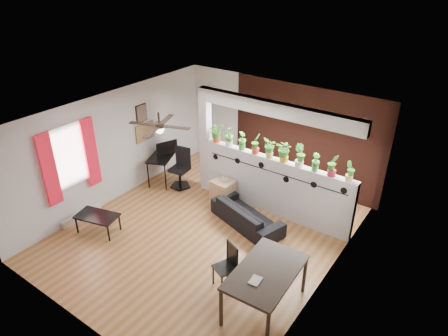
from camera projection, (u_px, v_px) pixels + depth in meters
room_shell at (204, 179)px, 7.86m from camera, size 6.30×7.10×2.90m
partition_wall at (274, 187)px, 8.82m from camera, size 3.60×0.18×1.35m
ceiling_header at (280, 110)px, 7.99m from camera, size 3.60×0.18×0.30m
pier_column at (206, 140)px, 9.51m from camera, size 0.22×0.20×2.60m
brick_panel at (306, 139)px, 9.59m from camera, size 3.90×0.05×2.60m
vine_decal at (273, 172)px, 8.57m from camera, size 3.31×0.01×0.30m
window_assembly at (70, 158)px, 8.20m from camera, size 0.09×1.30×1.55m
baseboard_heater at (82, 215)px, 8.86m from camera, size 0.08×1.00×0.18m
corkboard at (145, 132)px, 9.84m from camera, size 0.03×0.60×0.45m
framed_art at (141, 113)px, 9.57m from camera, size 0.03×0.34×0.44m
ceiling_fan at (159, 127)px, 7.58m from camera, size 1.19×1.19×0.43m
potted_plant_0 at (217, 132)px, 9.20m from camera, size 0.32×0.32×0.48m
potted_plant_1 at (229, 136)px, 9.02m from camera, size 0.25×0.28×0.46m
potted_plant_2 at (242, 140)px, 8.85m from camera, size 0.23×0.26×0.42m
potted_plant_3 at (256, 143)px, 8.66m from camera, size 0.26×0.29×0.46m
potted_plant_4 at (270, 147)px, 8.49m from camera, size 0.27×0.29×0.44m
potted_plant_5 at (285, 151)px, 8.30m from camera, size 0.26×0.21×0.49m
potted_plant_6 at (300, 155)px, 8.12m from camera, size 0.27×0.22×0.48m
potted_plant_7 at (316, 162)px, 7.96m from camera, size 0.22×0.23×0.38m
potted_plant_8 at (333, 164)px, 7.76m from camera, size 0.31×0.30×0.47m
potted_plant_9 at (350, 171)px, 7.60m from camera, size 0.27×0.26×0.41m
sofa at (247, 215)px, 8.60m from camera, size 1.77×1.11×0.48m
cube_shelf at (223, 192)px, 9.35m from camera, size 0.52×0.47×0.59m
cup at (225, 180)px, 9.16m from camera, size 0.17×0.17×0.10m
computer_desk at (163, 157)px, 10.14m from camera, size 0.88×1.14×0.74m
monitor at (166, 149)px, 10.18m from camera, size 0.32×0.17×0.18m
office_chair at (181, 170)px, 9.97m from camera, size 0.53×0.53×1.02m
dining_table at (266, 275)px, 6.32m from camera, size 0.95×1.50×0.80m
book at (251, 279)px, 6.11m from camera, size 0.18×0.23×0.02m
folding_chair at (229, 262)px, 6.88m from camera, size 0.46×0.46×0.86m
coffee_table at (97, 217)px, 8.33m from camera, size 0.96×0.69×0.41m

